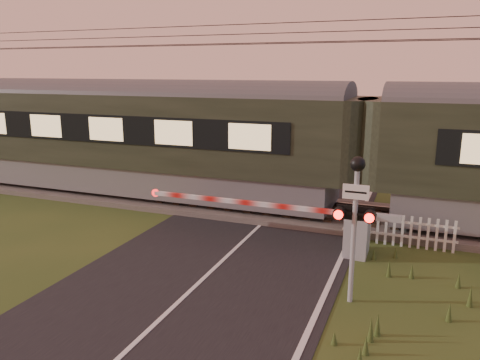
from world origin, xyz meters
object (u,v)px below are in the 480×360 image
at_px(crossing_signal, 355,204).
at_px(picket_fence, 398,230).
at_px(train, 365,149).
at_px(boom_gate, 344,229).

bearing_deg(crossing_signal, picket_fence, 78.54).
xyz_separation_m(train, picket_fence, (1.21, -1.89, -1.85)).
bearing_deg(picket_fence, boom_gate, -142.16).
height_order(train, boom_gate, train).
xyz_separation_m(crossing_signal, picket_fence, (0.74, 3.66, -1.66)).
bearing_deg(picket_fence, train, 122.61).
distance_m(crossing_signal, picket_fence, 4.08).
bearing_deg(train, picket_fence, -57.39).
bearing_deg(boom_gate, picket_fence, 37.84).
distance_m(boom_gate, crossing_signal, 3.07).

